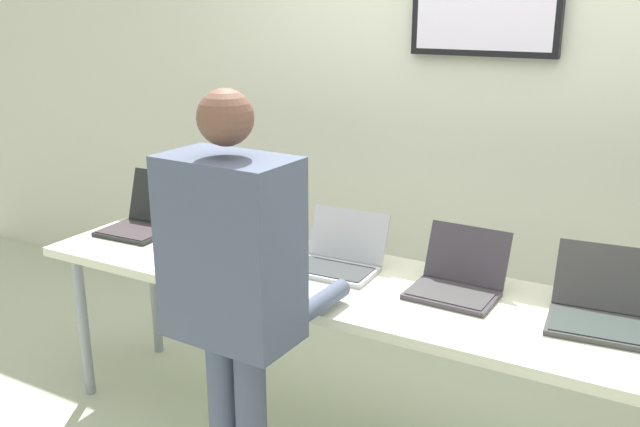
% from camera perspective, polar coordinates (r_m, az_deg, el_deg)
% --- Properties ---
extents(back_wall, '(8.00, 0.11, 2.41)m').
position_cam_1_polar(back_wall, '(3.69, 12.28, 6.40)').
color(back_wall, silver).
rests_on(back_wall, ground).
extents(workbench, '(3.07, 0.70, 0.79)m').
position_cam_1_polar(workbench, '(2.81, 4.57, -6.94)').
color(workbench, beige).
rests_on(workbench, ground).
extents(laptop_station_0, '(0.34, 0.37, 0.27)m').
position_cam_1_polar(laptop_station_0, '(3.54, -14.31, -0.36)').
color(laptop_station_0, black).
rests_on(laptop_station_0, workbench).
extents(laptop_station_1, '(0.38, 0.30, 0.25)m').
position_cam_1_polar(laptop_station_1, '(3.21, -6.85, -1.81)').
color(laptop_station_1, black).
rests_on(laptop_station_1, workbench).
extents(laptop_station_2, '(0.37, 0.33, 0.23)m').
position_cam_1_polar(laptop_station_2, '(2.94, 1.54, -3.55)').
color(laptop_station_2, '#ADAEB6').
rests_on(laptop_station_2, workbench).
extents(laptop_station_3, '(0.34, 0.33, 0.24)m').
position_cam_1_polar(laptop_station_3, '(2.76, 11.27, -5.35)').
color(laptop_station_3, '#3B353D').
rests_on(laptop_station_3, workbench).
extents(laptop_station_4, '(0.41, 0.41, 0.24)m').
position_cam_1_polar(laptop_station_4, '(2.66, 22.49, -7.23)').
color(laptop_station_4, '#3A3A3B').
rests_on(laptop_station_4, workbench).
extents(person, '(0.45, 0.60, 1.62)m').
position_cam_1_polar(person, '(2.33, -7.12, -5.63)').
color(person, '#49536A').
rests_on(person, ground).
extents(coffee_mug, '(0.08, 0.08, 0.08)m').
position_cam_1_polar(coffee_mug, '(2.99, -11.47, -3.84)').
color(coffee_mug, '#3A429F').
rests_on(coffee_mug, workbench).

